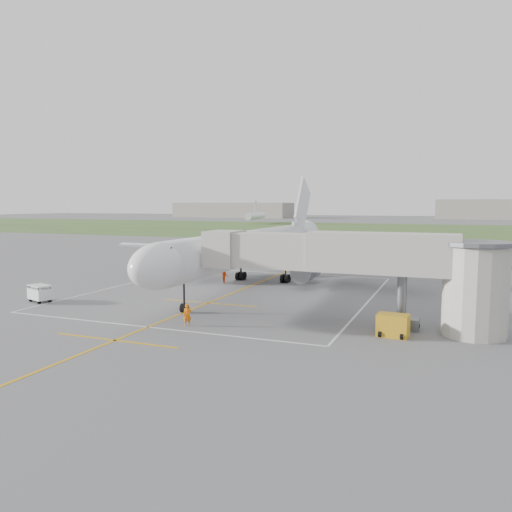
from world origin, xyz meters
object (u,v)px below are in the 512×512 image
at_px(jet_bridge, 372,265).
at_px(baggage_cart, 40,293).
at_px(ramp_worker_nose, 187,315).
at_px(gpu_unit, 393,326).
at_px(ramp_worker_wing, 225,276).
at_px(airliner, 251,248).

height_order(jet_bridge, baggage_cart, jet_bridge).
bearing_deg(ramp_worker_nose, baggage_cart, 143.42).
relative_size(gpu_unit, ramp_worker_nose, 1.32).
bearing_deg(ramp_worker_nose, ramp_worker_wing, 80.44).
height_order(airliner, baggage_cart, airliner).
relative_size(jet_bridge, ramp_worker_nose, 13.63).
xyz_separation_m(gpu_unit, ramp_worker_wing, (-21.40, 17.46, 0.07)).
distance_m(gpu_unit, ramp_worker_wing, 27.62).
height_order(airliner, ramp_worker_wing, airliner).
height_order(baggage_cart, ramp_worker_nose, ramp_worker_nose).
bearing_deg(gpu_unit, ramp_worker_wing, 146.26).
bearing_deg(gpu_unit, baggage_cart, -175.17).
bearing_deg(airliner, jet_bridge, -42.19).
xyz_separation_m(jet_bridge, ramp_worker_wing, (-19.45, 15.09, -3.88)).
height_order(gpu_unit, ramp_worker_wing, ramp_worker_wing).
bearing_deg(baggage_cart, gpu_unit, 18.57).
relative_size(airliner, ramp_worker_wing, 27.08).
relative_size(airliner, jet_bridge, 2.00).
bearing_deg(ramp_worker_nose, gpu_unit, -17.10).
relative_size(gpu_unit, baggage_cart, 0.84).
bearing_deg(jet_bridge, airliner, 137.81).
distance_m(jet_bridge, baggage_cart, 31.23).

